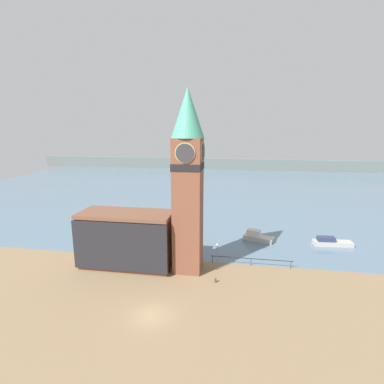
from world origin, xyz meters
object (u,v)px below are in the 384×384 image
boat_far (331,242)px  clock_tower (188,178)px  lamp_post (217,251)px  pier_building (127,239)px  mooring_bollard_near (215,280)px  boat_near (257,237)px

boat_far → clock_tower: bearing=-154.8°
clock_tower → lamp_post: 10.86m
pier_building → mooring_bollard_near: bearing=-12.4°
boat_near → lamp_post: bearing=-97.1°
boat_far → mooring_bollard_near: (-17.91, -15.40, -0.17)m
boat_near → boat_far: 12.02m
boat_far → mooring_bollard_near: bearing=-143.6°
mooring_bollard_near → boat_far: bearing=40.7°
boat_near → mooring_bollard_near: (-5.89, -15.55, -0.31)m
clock_tower → lamp_post: clock_tower is taller
boat_far → boat_near: bearing=175.0°
clock_tower → mooring_bollard_near: 13.40m
boat_near → mooring_bollard_near: boat_near is taller
lamp_post → pier_building: bearing=-176.9°
lamp_post → mooring_bollard_near: bearing=-88.3°
clock_tower → pier_building: size_ratio=1.85×
pier_building → lamp_post: (12.63, 0.68, -1.23)m
boat_near → mooring_bollard_near: 16.63m
pier_building → mooring_bollard_near: pier_building is taller
clock_tower → boat_near: size_ratio=4.54×
lamp_post → boat_near: bearing=63.6°
mooring_bollard_near → lamp_post: (-0.11, 3.49, 2.32)m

